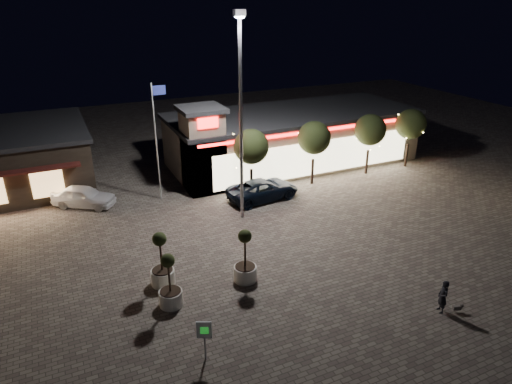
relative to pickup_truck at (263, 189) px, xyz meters
name	(u,v)px	position (x,y,z in m)	size (l,w,h in m)	color
ground	(270,293)	(-4.44, -10.03, -0.71)	(90.00, 90.00, 0.00)	#6F655A
retail_building	(288,138)	(5.06, 5.78, 1.50)	(20.40, 8.40, 6.10)	tan
floodlight_pole	(241,109)	(-2.44, -2.03, 6.31)	(0.60, 0.40, 12.38)	gray
flagpole	(157,133)	(-6.35, 2.97, 4.04)	(0.95, 0.10, 8.00)	white
string_tree_a	(251,147)	(-0.44, 0.97, 2.85)	(2.42, 2.42, 4.79)	#332319
string_tree_b	(314,138)	(4.56, 0.97, 2.85)	(2.42, 2.42, 4.79)	#332319
string_tree_c	(370,130)	(9.56, 0.97, 2.85)	(2.42, 2.42, 4.79)	#332319
string_tree_d	(411,124)	(13.56, 0.97, 2.85)	(2.42, 2.42, 4.79)	#332319
pickup_truck	(263,189)	(0.00, 0.00, 0.00)	(2.35, 5.10, 1.42)	black
white_sedan	(84,196)	(-11.41, 3.97, 0.00)	(1.68, 4.18, 1.43)	white
pedestrian	(443,297)	(1.94, -14.46, 0.09)	(0.58, 0.38, 1.59)	black
dog	(459,307)	(2.63, -14.82, -0.44)	(0.50, 0.28, 0.27)	#59514C
planter_left	(162,269)	(-8.85, -7.13, 0.17)	(1.16, 1.16, 2.85)	white
planter_mid	(170,290)	(-8.93, -8.92, 0.12)	(1.09, 1.09, 2.68)	white
planter_right	(245,265)	(-5.04, -8.51, 0.16)	(1.15, 1.15, 2.82)	white
valet_sign	(204,333)	(-8.60, -12.79, 0.55)	(0.56, 0.30, 1.79)	gray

